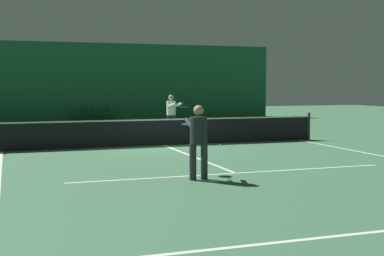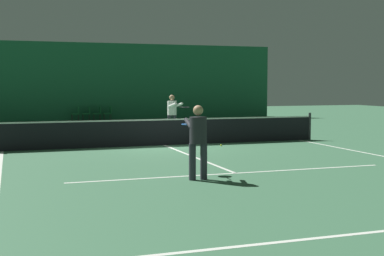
{
  "view_description": "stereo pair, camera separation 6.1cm",
  "coord_description": "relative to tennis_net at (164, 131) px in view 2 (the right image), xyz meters",
  "views": [
    {
      "loc": [
        -5.26,
        -18.34,
        2.18
      ],
      "look_at": [
        -0.47,
        -4.46,
        0.98
      ],
      "focal_mm": 50.0,
      "sensor_mm": 36.0,
      "label": 1
    },
    {
      "loc": [
        -5.2,
        -18.36,
        2.18
      ],
      "look_at": [
        -0.47,
        -4.46,
        0.98
      ],
      "focal_mm": 50.0,
      "sensor_mm": 36.0,
      "label": 2
    }
  ],
  "objects": [
    {
      "name": "tennis_ball",
      "position": [
        1.82,
        -0.91,
        -0.48
      ],
      "size": [
        0.07,
        0.07,
        0.07
      ],
      "color": "#D1DB33",
      "rests_on": "ground"
    },
    {
      "name": "court_line_baseline_near",
      "position": [
        0.0,
        -11.9,
        -0.51
      ],
      "size": [
        11.0,
        0.1,
        0.0
      ],
      "color": "silver",
      "rests_on": "ground"
    },
    {
      "name": "player_far",
      "position": [
        1.49,
        3.95,
        0.5
      ],
      "size": [
        0.77,
        1.42,
        1.73
      ],
      "rotation": [
        0.0,
        0.0,
        -1.25
      ],
      "color": "#2D2D38",
      "rests_on": "ground"
    },
    {
      "name": "court_line_sideline_right",
      "position": [
        5.5,
        0.0,
        -0.51
      ],
      "size": [
        0.1,
        23.8,
        0.0
      ],
      "color": "silver",
      "rests_on": "ground"
    },
    {
      "name": "courtside_chair_3",
      "position": [
        0.48,
        14.19,
        -0.03
      ],
      "size": [
        0.44,
        0.44,
        0.84
      ],
      "rotation": [
        0.0,
        0.0,
        -1.57
      ],
      "color": "#2D2D2D",
      "rests_on": "ground"
    },
    {
      "name": "court_line_centre",
      "position": [
        0.0,
        0.0,
        -0.51
      ],
      "size": [
        0.1,
        12.8,
        0.0
      ],
      "color": "silver",
      "rests_on": "ground"
    },
    {
      "name": "court_line_service_near",
      "position": [
        0.0,
        -6.4,
        -0.51
      ],
      "size": [
        8.25,
        0.1,
        0.0
      ],
      "color": "silver",
      "rests_on": "ground"
    },
    {
      "name": "backdrop_curtain",
      "position": [
        0.0,
        14.74,
        1.85
      ],
      "size": [
        23.0,
        0.12,
        4.73
      ],
      "color": "#1E5B3D",
      "rests_on": "ground"
    },
    {
      "name": "court_line_baseline_far",
      "position": [
        0.0,
        11.9,
        -0.51
      ],
      "size": [
        11.0,
        0.1,
        0.0
      ],
      "color": "silver",
      "rests_on": "ground"
    },
    {
      "name": "courtside_chair_0",
      "position": [
        -1.45,
        14.19,
        -0.03
      ],
      "size": [
        0.44,
        0.44,
        0.84
      ],
      "rotation": [
        0.0,
        0.0,
        -1.57
      ],
      "color": "#2D2D2D",
      "rests_on": "ground"
    },
    {
      "name": "ground_plane",
      "position": [
        0.0,
        0.0,
        -0.51
      ],
      "size": [
        60.0,
        60.0,
        0.0
      ],
      "primitive_type": "plane",
      "color": "#386647"
    },
    {
      "name": "tennis_net",
      "position": [
        0.0,
        0.0,
        0.0
      ],
      "size": [
        12.0,
        0.1,
        1.07
      ],
      "color": "black",
      "rests_on": "ground"
    },
    {
      "name": "courtside_chair_2",
      "position": [
        -0.16,
        14.19,
        -0.03
      ],
      "size": [
        0.44,
        0.44,
        0.84
      ],
      "rotation": [
        0.0,
        0.0,
        -1.57
      ],
      "color": "#2D2D2D",
      "rests_on": "ground"
    },
    {
      "name": "courtside_chair_1",
      "position": [
        -0.81,
        14.19,
        -0.03
      ],
      "size": [
        0.44,
        0.44,
        0.84
      ],
      "rotation": [
        0.0,
        0.0,
        -1.57
      ],
      "color": "#2D2D2D",
      "rests_on": "ground"
    },
    {
      "name": "court_line_service_far",
      "position": [
        0.0,
        6.4,
        -0.51
      ],
      "size": [
        8.25,
        0.1,
        0.0
      ],
      "color": "silver",
      "rests_on": "ground"
    },
    {
      "name": "player_near",
      "position": [
        -1.17,
        -6.92,
        0.49
      ],
      "size": [
        0.49,
        1.4,
        1.71
      ],
      "rotation": [
        0.0,
        0.0,
        1.48
      ],
      "color": "#2D2D38",
      "rests_on": "ground"
    },
    {
      "name": "court_line_sideline_left",
      "position": [
        -5.5,
        0.0,
        -0.51
      ],
      "size": [
        0.1,
        23.8,
        0.0
      ],
      "color": "silver",
      "rests_on": "ground"
    }
  ]
}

